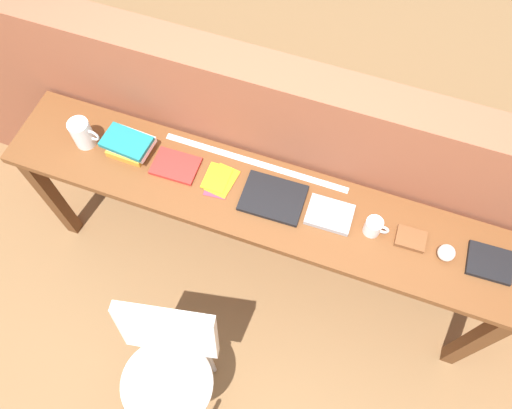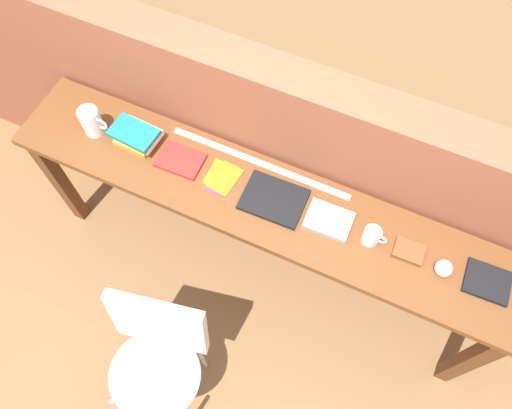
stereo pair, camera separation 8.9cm
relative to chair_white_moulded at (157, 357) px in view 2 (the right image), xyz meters
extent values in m
plane|color=brown|center=(0.17, 0.49, -0.53)|extent=(40.00, 40.00, 0.00)
cube|color=#935138|center=(0.17, 1.13, 0.15)|extent=(6.00, 0.20, 1.35)
cube|color=brown|center=(0.17, 0.79, 0.33)|extent=(2.50, 0.44, 0.04)
cube|color=#5B341A|center=(-1.02, 0.63, -0.11)|extent=(0.07, 0.07, 0.84)
cube|color=#5B341A|center=(1.36, 0.63, -0.11)|extent=(0.07, 0.07, 0.84)
cube|color=#5B341A|center=(-1.02, 0.95, -0.11)|extent=(0.07, 0.07, 0.84)
cube|color=#5B341A|center=(1.36, 0.95, -0.11)|extent=(0.07, 0.07, 0.84)
ellipsoid|color=silver|center=(0.01, -0.07, -0.08)|extent=(0.51, 0.50, 0.08)
cube|color=silver|center=(-0.02, 0.12, 0.16)|extent=(0.45, 0.19, 0.40)
cylinder|color=#B2B2B7|center=(-0.12, -0.25, -0.32)|extent=(0.02, 0.02, 0.41)
cylinder|color=#B2B2B7|center=(-0.18, 0.06, -0.32)|extent=(0.02, 0.02, 0.41)
cylinder|color=#B2B2B7|center=(0.14, 0.12, -0.32)|extent=(0.02, 0.02, 0.41)
cylinder|color=white|center=(-0.73, 0.80, 0.43)|extent=(0.10, 0.10, 0.15)
cone|color=white|center=(-0.73, 0.77, 0.52)|extent=(0.04, 0.03, 0.04)
torus|color=white|center=(-0.67, 0.80, 0.44)|extent=(0.07, 0.01, 0.07)
cube|color=gold|center=(-0.51, 0.82, 0.37)|extent=(0.19, 0.15, 0.03)
cube|color=white|center=(-0.50, 0.83, 0.41)|extent=(0.21, 0.15, 0.03)
cube|color=#19757A|center=(-0.51, 0.82, 0.43)|extent=(0.23, 0.16, 0.02)
cube|color=red|center=(-0.26, 0.81, 0.36)|extent=(0.22, 0.16, 0.02)
cube|color=#E5334C|center=(-0.04, 0.80, 0.35)|extent=(0.12, 0.18, 0.00)
cube|color=orange|center=(-0.03, 0.82, 0.36)|extent=(0.13, 0.17, 0.00)
cube|color=yellow|center=(-0.06, 0.82, 0.36)|extent=(0.11, 0.15, 0.00)
cube|color=black|center=(0.23, 0.81, 0.36)|extent=(0.29, 0.22, 0.02)
cube|color=#9E9EA3|center=(0.50, 0.81, 0.37)|extent=(0.21, 0.16, 0.03)
cylinder|color=white|center=(0.69, 0.80, 0.40)|extent=(0.08, 0.08, 0.09)
torus|color=white|center=(0.74, 0.80, 0.40)|extent=(0.06, 0.01, 0.06)
cube|color=brown|center=(0.86, 0.82, 0.37)|extent=(0.13, 0.10, 0.02)
sphere|color=silver|center=(1.02, 0.79, 0.39)|extent=(0.07, 0.07, 0.07)
cube|color=black|center=(1.21, 0.82, 0.36)|extent=(0.19, 0.17, 0.02)
cube|color=silver|center=(0.08, 0.96, 0.35)|extent=(0.92, 0.03, 0.00)
camera|label=1|loc=(0.52, -0.23, 2.38)|focal=35.00mm
camera|label=2|loc=(0.60, -0.20, 2.38)|focal=35.00mm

